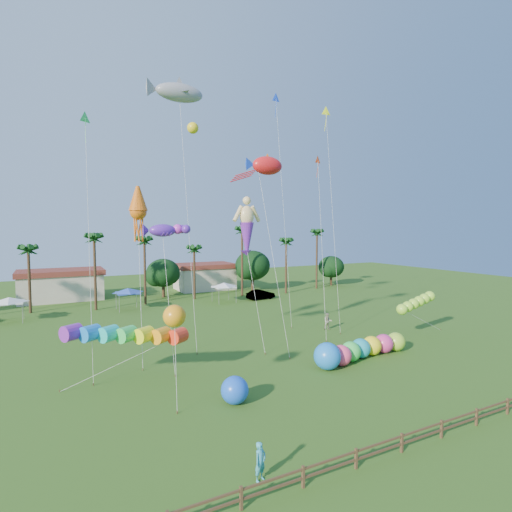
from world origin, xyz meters
name	(u,v)px	position (x,y,z in m)	size (l,w,h in m)	color
ground	(328,406)	(0.00, 0.00, 0.00)	(160.00, 160.00, 0.00)	#285116
tree_line	(180,271)	(3.57, 44.00, 4.28)	(69.46, 8.91, 11.00)	#3A2819
buildings_row	(132,283)	(-3.09, 50.00, 2.00)	(35.00, 7.00, 4.00)	beige
tent_row	(129,291)	(-6.00, 36.33, 2.75)	(31.00, 4.00, 0.60)	white
fence	(402,441)	(0.00, -6.00, 0.61)	(36.12, 0.12, 1.00)	brown
car_b	(261,294)	(14.26, 35.78, 0.77)	(1.63, 4.67, 1.54)	#4C4C54
spectator_a	(260,462)	(-7.43, -4.68, 0.89)	(0.65, 0.42, 1.78)	#359CBB
spectator_b	(328,321)	(11.90, 15.45, 0.94)	(0.91, 0.71, 1.88)	gray
caterpillar_inflatable	(358,350)	(7.82, 5.93, 0.92)	(10.78, 3.19, 2.19)	#FF4377
blue_ball	(235,390)	(-5.18, 3.04, 0.90)	(1.81, 1.81, 1.81)	blue
rainbow_tube	(150,340)	(-9.29, 8.88, 3.29)	(10.05, 4.39, 3.87)	#F6341B
green_worm	(402,309)	(16.12, 8.79, 3.11)	(9.93, 2.20, 3.78)	#9CE733
orange_ball_kite	(174,316)	(-8.67, 4.48, 5.82)	(1.63, 1.94, 6.55)	orange
merman_kite	(247,230)	(1.71, 15.23, 11.16)	(2.78, 5.51, 13.93)	#F9D58D
fish_kite	(267,166)	(3.04, 13.51, 17.24)	(4.64, 5.50, 18.22)	red
shark_kite	(180,93)	(-3.57, 19.54, 24.72)	(6.76, 7.95, 25.87)	gray
squid_kite	(138,212)	(-8.60, 15.51, 12.76)	(1.76, 4.53, 15.07)	orange
lobster_kite	(163,230)	(-7.02, 13.47, 11.16)	(4.03, 5.29, 11.93)	#5923AF
delta_kite_red	(318,164)	(10.38, 15.51, 18.18)	(2.21, 4.29, 19.16)	#ED471A
delta_kite_yellow	(326,116)	(12.75, 17.30, 24.04)	(1.53, 4.37, 25.13)	#E9FF1A
delta_kite_green	(85,124)	(-12.77, 13.84, 19.30)	(1.04, 3.86, 20.32)	#32D761
delta_kite_blue	(276,102)	(8.72, 21.61, 26.11)	(1.34, 4.08, 27.25)	#1B4CFB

